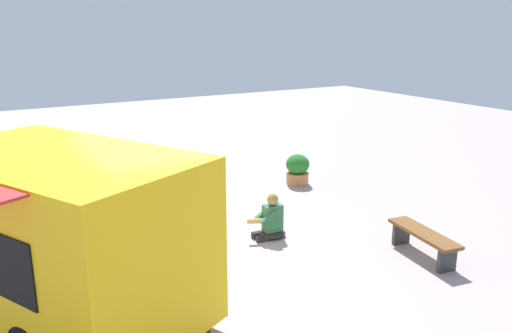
{
  "coord_description": "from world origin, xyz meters",
  "views": [
    {
      "loc": [
        -6.8,
        2.67,
        3.91
      ],
      "look_at": [
        1.66,
        -2.33,
        1.22
      ],
      "focal_mm": 36.38,
      "sensor_mm": 36.0,
      "label": 1
    }
  ],
  "objects_px": {
    "food_truck": "(32,236)",
    "plaza_bench": "(423,238)",
    "planter_flowering_far": "(183,174)",
    "person_customer": "(271,221)",
    "planter_flowering_near": "(298,169)"
  },
  "relations": [
    {
      "from": "person_customer",
      "to": "plaza_bench",
      "type": "bearing_deg",
      "value": -138.58
    },
    {
      "from": "plaza_bench",
      "to": "planter_flowering_far",
      "type": "bearing_deg",
      "value": 21.08
    },
    {
      "from": "planter_flowering_far",
      "to": "plaza_bench",
      "type": "xyz_separation_m",
      "value": [
        -5.53,
        -2.13,
        -0.1
      ]
    },
    {
      "from": "person_customer",
      "to": "planter_flowering_far",
      "type": "relative_size",
      "value": 1.06
    },
    {
      "from": "food_truck",
      "to": "plaza_bench",
      "type": "height_order",
      "value": "food_truck"
    },
    {
      "from": "food_truck",
      "to": "planter_flowering_far",
      "type": "distance_m",
      "value": 5.6
    },
    {
      "from": "food_truck",
      "to": "plaza_bench",
      "type": "bearing_deg",
      "value": -104.39
    },
    {
      "from": "planter_flowering_far",
      "to": "plaza_bench",
      "type": "height_order",
      "value": "planter_flowering_far"
    },
    {
      "from": "person_customer",
      "to": "planter_flowering_near",
      "type": "bearing_deg",
      "value": -43.21
    },
    {
      "from": "food_truck",
      "to": "planter_flowering_far",
      "type": "relative_size",
      "value": 6.98
    },
    {
      "from": "food_truck",
      "to": "planter_flowering_far",
      "type": "height_order",
      "value": "food_truck"
    },
    {
      "from": "planter_flowering_near",
      "to": "planter_flowering_far",
      "type": "height_order",
      "value": "planter_flowering_far"
    },
    {
      "from": "person_customer",
      "to": "planter_flowering_near",
      "type": "relative_size",
      "value": 1.13
    },
    {
      "from": "food_truck",
      "to": "planter_flowering_near",
      "type": "relative_size",
      "value": 7.46
    },
    {
      "from": "planter_flowering_near",
      "to": "plaza_bench",
      "type": "height_order",
      "value": "planter_flowering_near"
    }
  ]
}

